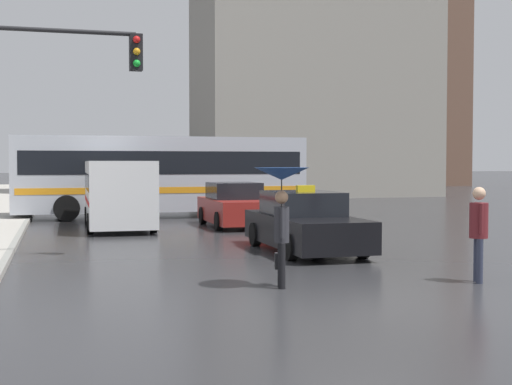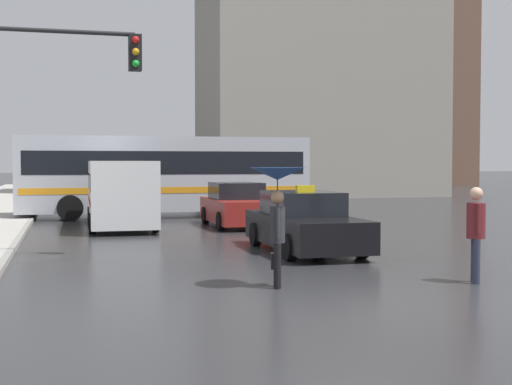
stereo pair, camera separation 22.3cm
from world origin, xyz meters
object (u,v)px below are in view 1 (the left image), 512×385
ambulance_van (118,191)px  traffic_light (41,90)px  sedan_red (235,206)px  pedestrian_with_umbrella (282,193)px  pedestrian_man (479,226)px  city_bus (161,173)px  taxi (305,224)px

ambulance_van → traffic_light: bearing=74.5°
sedan_red → pedestrian_with_umbrella: 11.90m
pedestrian_with_umbrella → pedestrian_man: 3.64m
pedestrian_man → traffic_light: 9.37m
pedestrian_man → ambulance_van: bearing=-136.1°
ambulance_van → pedestrian_man: 13.50m
pedestrian_man → traffic_light: traffic_light is taller
sedan_red → ambulance_van: size_ratio=0.77×
city_bus → pedestrian_with_umbrella: bearing=-1.5°
taxi → traffic_light: (-6.09, -0.30, 3.04)m
ambulance_van → taxi: bearing=118.8°
pedestrian_man → taxi: bearing=-143.2°
ambulance_van → traffic_light: 8.28m
pedestrian_with_umbrella → traffic_light: bearing=56.2°
taxi → pedestrian_man: 5.34m
sedan_red → traffic_light: 9.96m
sedan_red → city_bus: size_ratio=0.37×
ambulance_van → traffic_light: (-2.21, -7.58, 2.48)m
taxi → sedan_red: 7.00m
sedan_red → city_bus: city_bus is taller
taxi → pedestrian_man: size_ratio=2.74×
ambulance_van → sedan_red: bearing=176.7°
taxi → pedestrian_man: pedestrian_man is taller
pedestrian_with_umbrella → traffic_light: (-4.02, 4.38, 2.06)m
sedan_red → traffic_light: traffic_light is taller
pedestrian_with_umbrella → sedan_red: bearing=3.7°
city_bus → pedestrian_with_umbrella: 16.61m
pedestrian_with_umbrella → pedestrian_man: bearing=-83.3°
city_bus → pedestrian_with_umbrella: (-0.25, -16.61, -0.12)m
pedestrian_with_umbrella → traffic_light: traffic_light is taller
taxi → pedestrian_with_umbrella: bearing=66.2°
sedan_red → ambulance_van: 3.90m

